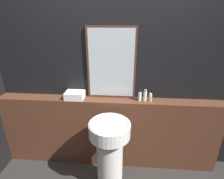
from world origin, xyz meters
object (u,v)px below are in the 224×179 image
mirror (111,64)px  towel_stack (75,95)px  conditioner_bottle (145,96)px  lotion_bottle (150,97)px  shampoo_bottle (140,96)px  pedestal_sink (110,151)px

mirror → towel_stack: bearing=-170.2°
conditioner_bottle → lotion_bottle: (0.06, 0.00, -0.02)m
mirror → shampoo_bottle: size_ratio=6.28×
pedestal_sink → towel_stack: towel_stack is taller
pedestal_sink → conditioner_bottle: size_ratio=6.08×
lotion_bottle → towel_stack: bearing=180.0°
mirror → conditioner_bottle: 0.56m
pedestal_sink → lotion_bottle: (0.46, 0.41, 0.49)m
mirror → conditioner_bottle: size_ratio=5.85×
lotion_bottle → shampoo_bottle: bearing=180.0°
conditioner_bottle → shampoo_bottle: bearing=180.0°
shampoo_bottle → conditioner_bottle: 0.06m
shampoo_bottle → lotion_bottle: bearing=0.0°
shampoo_bottle → conditioner_bottle: (0.06, 0.00, 0.00)m
conditioner_bottle → lotion_bottle: size_ratio=1.46×
mirror → shampoo_bottle: 0.52m
pedestal_sink → shampoo_bottle: shampoo_bottle is taller
pedestal_sink → towel_stack: (-0.47, 0.41, 0.49)m
pedestal_sink → shampoo_bottle: (0.33, 0.41, 0.50)m
towel_stack → lotion_bottle: lotion_bottle is taller
towel_stack → conditioner_bottle: conditioner_bottle is taller
towel_stack → lotion_bottle: 0.93m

